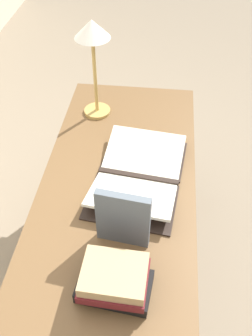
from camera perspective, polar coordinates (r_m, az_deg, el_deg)
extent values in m
plane|color=gray|center=(2.25, -1.01, -16.16)|extent=(12.00, 12.00, 0.00)
cube|color=brown|center=(1.63, -1.34, -3.14)|extent=(1.57, 0.67, 0.03)
cube|color=brown|center=(2.42, 7.83, 2.99)|extent=(0.06, 0.06, 0.74)
cube|color=brown|center=(2.46, -5.63, 4.00)|extent=(0.06, 0.06, 0.74)
cube|color=black|center=(1.64, 1.88, -1.34)|extent=(0.07, 0.36, 0.02)
cube|color=black|center=(1.55, 0.78, -5.24)|extent=(0.31, 0.39, 0.01)
cube|color=black|center=(1.75, 2.84, 1.85)|extent=(0.31, 0.39, 0.01)
cube|color=silver|center=(1.54, 0.88, -4.16)|extent=(0.28, 0.38, 0.07)
cube|color=silver|center=(1.72, 2.81, 2.38)|extent=(0.28, 0.38, 0.07)
cube|color=black|center=(1.32, -1.74, -17.58)|extent=(0.17, 0.26, 0.05)
cube|color=maroon|center=(1.28, -1.78, -16.70)|extent=(0.19, 0.23, 0.03)
cube|color=tan|center=(1.25, -1.82, -15.86)|extent=(0.18, 0.22, 0.04)
cube|color=slate|center=(1.34, -0.47, -7.81)|extent=(0.05, 0.20, 0.25)
cylinder|color=tan|center=(2.02, -4.39, 8.68)|extent=(0.14, 0.14, 0.02)
cylinder|color=tan|center=(1.90, -4.74, 13.74)|extent=(0.02, 0.02, 0.40)
cone|color=silver|center=(1.79, -5.22, 20.38)|extent=(0.17, 0.17, 0.08)
cylinder|color=#B74238|center=(1.46, 1.12, -6.62)|extent=(0.08, 0.08, 0.10)
torus|color=#B74238|center=(1.49, 1.80, -5.35)|extent=(0.06, 0.03, 0.06)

